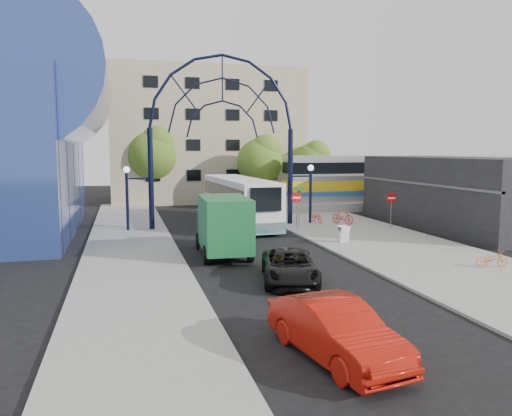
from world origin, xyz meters
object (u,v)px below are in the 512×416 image
object	(u,v)px
do_not_enter_sign	(391,202)
street_name_sign	(299,198)
stop_sign	(297,201)
green_truck	(222,226)
train_car	(411,177)
bike_near_a	(317,217)
sandwich_board	(344,232)
tree_north_b	(153,152)
tree_north_a	(261,159)
tree_north_c	(312,162)
bike_far_a	(492,259)
red_sedan	(336,330)
city_bus	(239,200)
gateway_arch	(223,106)
black_suv	(290,266)
bike_near_b	(343,216)

from	to	relation	value
do_not_enter_sign	street_name_sign	size ratio (longest dim) A/B	0.89
stop_sign	green_truck	world-z (taller)	green_truck
train_car	bike_near_a	distance (m)	15.33
sandwich_board	train_car	size ratio (longest dim) A/B	0.04
sandwich_board	tree_north_b	bearing A→B (deg)	111.59
train_car	tree_north_a	size ratio (longest dim) A/B	3.59
street_name_sign	green_truck	xyz separation A→B (m)	(-7.05, -7.69, -0.56)
tree_north_c	bike_far_a	world-z (taller)	tree_north_c
tree_north_c	green_truck	size ratio (longest dim) A/B	1.02
tree_north_a	green_truck	xyz separation A→B (m)	(-7.98, -21.02, -3.03)
red_sedan	city_bus	bearing A→B (deg)	72.69
sandwich_board	tree_north_b	xyz separation A→B (m)	(-9.48, 23.95, 4.52)
gateway_arch	bike_far_a	bearing A→B (deg)	-58.31
black_suv	bike_far_a	xyz separation A→B (m)	(9.77, -0.38, -0.15)
train_car	tree_north_a	bearing A→B (deg)	164.20
street_name_sign	bike_near_a	xyz separation A→B (m)	(1.94, 1.40, -1.58)
sandwich_board	bike_far_a	distance (m)	8.51
street_name_sign	tree_north_a	bearing A→B (deg)	86.04
tree_north_a	tree_north_b	bearing A→B (deg)	158.20
bike_near_a	bike_far_a	xyz separation A→B (m)	(2.45, -15.53, -0.03)
street_name_sign	tree_north_b	world-z (taller)	tree_north_b
tree_north_b	red_sedan	bearing A→B (deg)	-86.52
red_sedan	bike_far_a	distance (m)	13.30
gateway_arch	do_not_enter_sign	world-z (taller)	gateway_arch
green_truck	bike_near_a	distance (m)	12.83
tree_north_a	city_bus	xyz separation A→B (m)	(-4.66, -10.68, -2.81)
street_name_sign	city_bus	distance (m)	4.60
train_car	bike_near_a	bearing A→B (deg)	-148.12
gateway_arch	street_name_sign	world-z (taller)	gateway_arch
green_truck	bike_far_a	distance (m)	13.17
gateway_arch	do_not_enter_sign	size ratio (longest dim) A/B	5.50
do_not_enter_sign	bike_near_b	xyz separation A→B (m)	(-2.37, 2.71, -1.30)
black_suv	red_sedan	size ratio (longest dim) A/B	1.00
street_name_sign	tree_north_a	world-z (taller)	tree_north_a
gateway_arch	sandwich_board	distance (m)	12.52
stop_sign	black_suv	size ratio (longest dim) A/B	0.52
train_car	red_sedan	bearing A→B (deg)	-124.91
gateway_arch	stop_sign	world-z (taller)	gateway_arch
city_bus	bike_near_b	bearing A→B (deg)	-21.76
stop_sign	tree_north_b	xyz separation A→B (m)	(-8.68, 17.93, 3.27)
gateway_arch	bike_far_a	world-z (taller)	gateway_arch
train_car	green_truck	size ratio (longest dim) A/B	3.95
tree_north_c	green_truck	bearing A→B (deg)	-121.26
sandwich_board	bike_near_a	size ratio (longest dim) A/B	0.60
do_not_enter_sign	train_car	xyz separation A→B (m)	(9.00, 12.00, 0.93)
do_not_enter_sign	tree_north_b	distance (m)	25.09
city_bus	bike_near_b	size ratio (longest dim) A/B	6.83
tree_north_a	bike_near_b	bearing A→B (deg)	-79.26
tree_north_c	do_not_enter_sign	bearing A→B (deg)	-93.58
do_not_enter_sign	tree_north_a	size ratio (longest dim) A/B	0.35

